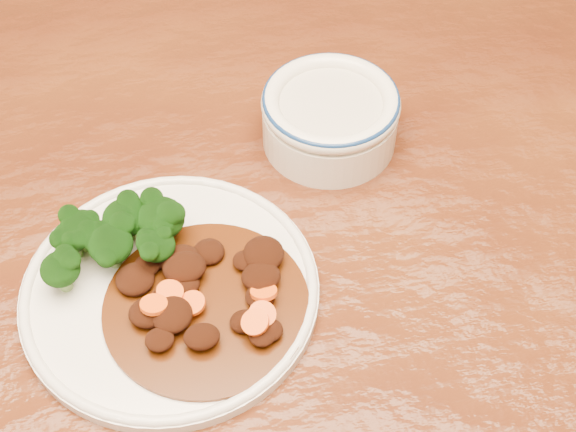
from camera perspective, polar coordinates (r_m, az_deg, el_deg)
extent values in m
cube|color=#5B2B10|center=(0.67, -3.36, -5.80)|extent=(1.53, 0.96, 0.04)
cylinder|color=white|center=(0.65, -8.35, -5.32)|extent=(0.24, 0.24, 0.01)
torus|color=white|center=(0.64, -8.40, -5.06)|extent=(0.24, 0.24, 0.01)
cylinder|color=#719D51|center=(0.67, -14.24, -1.80)|extent=(0.01, 0.01, 0.01)
ellipsoid|color=black|center=(0.66, -14.54, -0.86)|extent=(0.03, 0.03, 0.03)
cylinder|color=#719D51|center=(0.67, -8.81, -1.21)|extent=(0.01, 0.01, 0.01)
ellipsoid|color=black|center=(0.65, -9.02, -0.15)|extent=(0.04, 0.04, 0.03)
cylinder|color=#719D51|center=(0.67, -11.34, -1.14)|extent=(0.01, 0.01, 0.01)
ellipsoid|color=black|center=(0.66, -11.59, -0.16)|extent=(0.04, 0.04, 0.03)
cylinder|color=#719D51|center=(0.65, -9.13, -2.95)|extent=(0.01, 0.01, 0.01)
ellipsoid|color=black|center=(0.64, -9.31, -2.08)|extent=(0.03, 0.03, 0.02)
cylinder|color=#719D51|center=(0.65, -15.57, -4.53)|extent=(0.01, 0.01, 0.01)
ellipsoid|color=black|center=(0.64, -15.89, -3.66)|extent=(0.03, 0.03, 0.02)
cylinder|color=#719D51|center=(0.66, -12.25, -2.95)|extent=(0.01, 0.01, 0.01)
ellipsoid|color=black|center=(0.64, -12.52, -1.96)|extent=(0.04, 0.04, 0.03)
cylinder|color=#719D51|center=(0.67, -14.90, -2.30)|extent=(0.01, 0.01, 0.01)
ellipsoid|color=black|center=(0.66, -15.18, -1.44)|extent=(0.03, 0.03, 0.02)
cylinder|color=#471E07|center=(0.63, -5.82, -6.39)|extent=(0.16, 0.16, 0.00)
ellipsoid|color=black|center=(0.63, -7.38, -3.64)|extent=(0.03, 0.03, 0.02)
ellipsoid|color=black|center=(0.64, -7.60, -3.10)|extent=(0.03, 0.03, 0.02)
ellipsoid|color=black|center=(0.60, -6.15, -8.52)|extent=(0.03, 0.02, 0.01)
ellipsoid|color=black|center=(0.64, -10.00, -3.48)|extent=(0.02, 0.02, 0.01)
ellipsoid|color=black|center=(0.62, -1.99, -5.73)|extent=(0.02, 0.02, 0.01)
ellipsoid|color=black|center=(0.60, -1.32, -8.12)|extent=(0.02, 0.02, 0.01)
ellipsoid|color=black|center=(0.62, -9.81, -6.76)|extent=(0.03, 0.03, 0.02)
ellipsoid|color=black|center=(0.62, -8.83, -5.88)|extent=(0.02, 0.02, 0.01)
ellipsoid|color=black|center=(0.65, -7.65, -2.97)|extent=(0.02, 0.02, 0.01)
ellipsoid|color=black|center=(0.63, -1.93, -4.32)|extent=(0.03, 0.03, 0.02)
ellipsoid|color=black|center=(0.64, -1.75, -2.68)|extent=(0.03, 0.03, 0.02)
ellipsoid|color=black|center=(0.64, -3.16, -3.18)|extent=(0.02, 0.02, 0.01)
ellipsoid|color=black|center=(0.61, -8.26, -6.97)|extent=(0.03, 0.03, 0.02)
ellipsoid|color=black|center=(0.60, -9.12, -8.67)|extent=(0.02, 0.02, 0.01)
ellipsoid|color=black|center=(0.60, -1.86, -8.45)|extent=(0.02, 0.02, 0.01)
ellipsoid|color=black|center=(0.64, -10.82, -4.44)|extent=(0.03, 0.03, 0.02)
ellipsoid|color=black|center=(0.63, -7.37, -4.81)|extent=(0.02, 0.02, 0.01)
ellipsoid|color=black|center=(0.65, -9.19, -2.83)|extent=(0.03, 0.02, 0.01)
ellipsoid|color=black|center=(0.65, -5.66, -2.55)|extent=(0.03, 0.03, 0.01)
ellipsoid|color=black|center=(0.61, -3.11, -7.51)|extent=(0.02, 0.02, 0.01)
cylinder|color=#F5500D|center=(0.62, -6.85, -6.18)|extent=(0.03, 0.03, 0.01)
cylinder|color=#F5500D|center=(0.62, -8.40, -5.36)|extent=(0.03, 0.03, 0.01)
cylinder|color=#F5500D|center=(0.60, -2.36, -7.55)|extent=(0.02, 0.02, 0.01)
cylinder|color=#F5500D|center=(0.62, -1.74, -5.42)|extent=(0.03, 0.03, 0.01)
cylinder|color=#F5500D|center=(0.60, -1.84, -6.99)|extent=(0.02, 0.03, 0.01)
cylinder|color=#F5500D|center=(0.61, -9.53, -6.24)|extent=(0.03, 0.03, 0.01)
cylinder|color=white|center=(0.74, 2.98, 6.49)|extent=(0.12, 0.12, 0.04)
cylinder|color=beige|center=(0.72, 3.06, 7.86)|extent=(0.09, 0.09, 0.01)
torus|color=white|center=(0.72, 3.07, 8.09)|extent=(0.13, 0.13, 0.02)
torus|color=navy|center=(0.72, 3.08, 8.33)|extent=(0.12, 0.12, 0.01)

